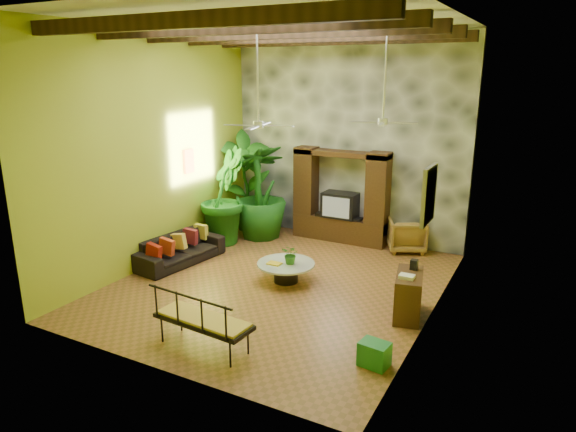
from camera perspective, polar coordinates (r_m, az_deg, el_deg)
The scene contains 23 objects.
ground at distance 10.42m, azimuth -0.95°, elevation -7.52°, with size 7.00×7.00×0.00m, color brown.
ceiling at distance 9.60m, azimuth -1.09°, elevation 21.03°, with size 6.00×7.00×0.02m, color silver.
back_wall at distance 12.84m, azimuth 6.65°, elevation 8.45°, with size 6.00×0.02×5.00m, color #ABB729.
left_wall at distance 11.44m, azimuth -14.38°, elevation 7.16°, with size 0.02×7.00×5.00m, color #ABB729.
right_wall at distance 8.68m, azimuth 16.65°, elevation 4.33°, with size 0.02×7.00×5.00m, color #ABB729.
stone_accent_wall at distance 12.79m, azimuth 6.55°, elevation 8.42°, with size 5.98×0.10×4.98m, color #3E4146.
ceiling_beams at distance 9.58m, azimuth -1.08°, elevation 19.72°, with size 5.95×5.36×0.22m.
entertainment_center at distance 12.80m, azimuth 5.83°, elevation 1.45°, with size 2.40×0.55×2.30m.
ceiling_fan_front at distance 9.35m, azimuth -3.35°, elevation 11.34°, with size 1.28×1.28×1.86m.
ceiling_fan_back at distance 10.06m, azimuth 10.55°, elevation 11.42°, with size 1.28×1.28×1.86m.
wall_art_mask at distance 12.23m, azimuth -10.98°, elevation 6.00°, with size 0.06×0.32×0.55m, color #F6A31D.
wall_art_painting at distance 8.15m, azimuth 15.39°, elevation 2.27°, with size 0.06×0.70×0.90m, color teal.
sofa at distance 11.66m, azimuth -11.97°, elevation -3.67°, with size 2.10×0.82×0.61m, color black.
wicker_armchair at distance 12.46m, azimuth 13.02°, elevation -2.05°, with size 0.83×0.85×0.78m, color olive.
tall_plant_a at distance 13.55m, azimuth -4.79°, elevation 3.84°, with size 1.40×0.94×2.65m, color #21691B.
tall_plant_b at distance 12.66m, azimuth -7.21°, elevation 2.23°, with size 1.29×1.04×2.35m, color #1C6B1F.
tall_plant_c at distance 12.96m, azimuth -3.12°, elevation 2.72°, with size 1.33×1.33×2.38m, color #1A5817.
coffee_table at distance 10.43m, azimuth -0.23°, elevation -5.97°, with size 1.17×1.17×0.40m.
centerpiece_plant at distance 10.26m, azimuth 0.33°, elevation -4.29°, with size 0.36×0.31×0.40m, color #29651A.
yellow_tray at distance 10.31m, azimuth -1.52°, elevation -5.30°, with size 0.27×0.20×0.03m, color gold.
iron_bench at distance 8.00m, azimuth -9.75°, elevation -11.15°, with size 1.64×0.69×0.57m.
side_console at distance 9.23m, azimuth 13.24°, elevation -8.55°, with size 0.44×0.97×0.78m, color #332010.
green_bin at distance 7.79m, azimuth 9.57°, elevation -14.90°, with size 0.42×0.31×0.37m, color #1B6622.
Camera 1 is at (4.64, -8.36, 4.14)m, focal length 32.00 mm.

